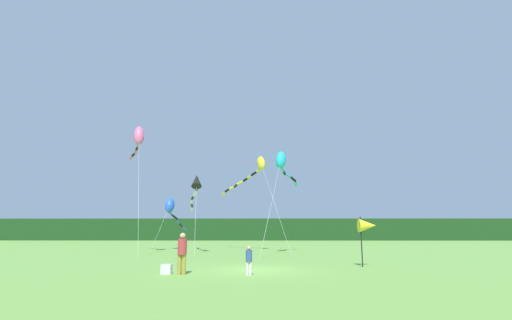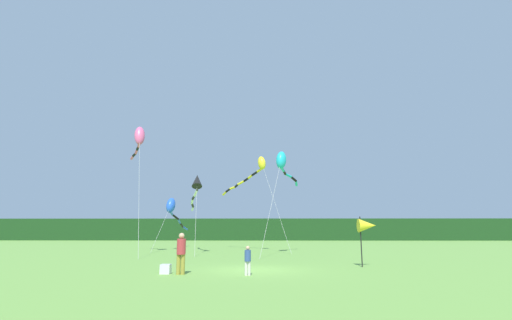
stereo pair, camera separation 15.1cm
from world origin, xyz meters
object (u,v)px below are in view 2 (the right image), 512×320
at_px(person_adult, 181,251).
at_px(kite_rainbow, 139,138).
at_px(person_child, 248,259).
at_px(kite_black, 196,186).
at_px(cooler_box, 166,269).
at_px(kite_cyan, 282,162).
at_px(banner_flag_pole, 367,226).
at_px(kite_yellow, 254,170).
at_px(kite_blue, 172,209).

height_order(person_adult, kite_rainbow, kite_rainbow).
distance_m(person_child, kite_black, 15.79).
distance_m(person_child, kite_rainbow, 17.96).
xyz_separation_m(kite_black, kite_rainbow, (-4.48, -1.44, 3.72)).
distance_m(cooler_box, kite_cyan, 15.33).
xyz_separation_m(person_child, banner_flag_pole, (6.03, 3.55, 1.39)).
xyz_separation_m(banner_flag_pole, kite_yellow, (-6.08, 13.27, 5.04)).
bearing_deg(kite_rainbow, kite_cyan, 0.48).
height_order(cooler_box, kite_black, kite_black).
distance_m(person_adult, kite_blue, 19.83).
height_order(cooler_box, kite_blue, kite_blue).
height_order(kite_black, kite_blue, kite_black).
xyz_separation_m(kite_cyan, kite_blue, (-10.15, 6.34, -3.30)).
relative_size(kite_black, kite_yellow, 1.12).
height_order(person_adult, person_child, person_adult).
relative_size(person_adult, person_child, 1.44).
relative_size(person_child, kite_black, 0.12).
relative_size(person_child, kite_blue, 0.11).
height_order(person_adult, cooler_box, person_adult).
distance_m(kite_black, kite_rainbow, 5.99).
bearing_deg(cooler_box, kite_yellow, 77.86).
xyz_separation_m(kite_cyan, kite_yellow, (-2.29, 3.87, 0.01)).
relative_size(person_adult, cooler_box, 4.14).
bearing_deg(banner_flag_pole, kite_black, 135.26).
height_order(kite_rainbow, kite_blue, kite_rainbow).
relative_size(kite_black, kite_blue, 0.87).
height_order(kite_black, kite_rainbow, kite_rainbow).
relative_size(person_adult, kite_yellow, 0.20).
height_order(kite_yellow, kite_blue, kite_yellow).
distance_m(person_child, kite_cyan, 14.62).
height_order(kite_cyan, kite_blue, kite_cyan).
xyz_separation_m(person_child, kite_cyan, (2.24, 12.94, 6.41)).
bearing_deg(kite_yellow, kite_black, -151.96).
bearing_deg(kite_blue, banner_flag_pole, -48.46).
relative_size(banner_flag_pole, kite_yellow, 0.29).
relative_size(kite_black, kite_cyan, 1.20).
bearing_deg(person_adult, kite_black, 97.92).
height_order(person_adult, banner_flag_pole, banner_flag_pole).
xyz_separation_m(person_adult, kite_cyan, (5.10, 12.63, 6.12)).
relative_size(person_child, kite_yellow, 0.14).
bearing_deg(banner_flag_pole, kite_blue, 131.54).
height_order(kite_black, kite_yellow, kite_yellow).
xyz_separation_m(person_child, kite_blue, (-7.91, 19.28, 3.11)).
relative_size(cooler_box, kite_rainbow, 0.04).
distance_m(cooler_box, kite_black, 14.75).
bearing_deg(kite_yellow, kite_cyan, -59.41).
xyz_separation_m(person_child, kite_rainbow, (-9.29, 12.85, 8.43)).
distance_m(banner_flag_pole, kite_black, 15.61).
height_order(person_adult, kite_blue, kite_blue).
distance_m(person_child, banner_flag_pole, 7.13).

